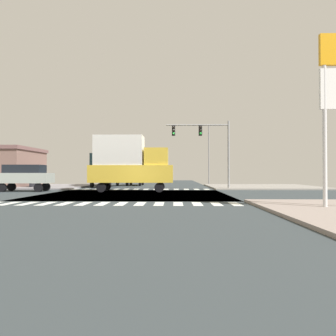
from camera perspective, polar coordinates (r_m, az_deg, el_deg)
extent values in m
cube|color=#333B3E|center=(24.05, -6.17, -4.83)|extent=(14.00, 90.00, 0.05)
cube|color=#333B3E|center=(24.05, -6.17, -4.83)|extent=(90.00, 12.00, 0.05)
cube|color=gray|center=(37.19, 16.67, -3.26)|extent=(12.00, 12.00, 0.14)
cube|color=gray|center=(39.26, -23.04, -3.10)|extent=(12.00, 12.00, 0.14)
cube|color=white|center=(18.77, -26.97, -5.77)|extent=(0.50, 2.00, 0.01)
cube|color=white|center=(18.32, -24.19, -5.91)|extent=(0.50, 2.00, 0.01)
cube|color=white|center=(17.92, -21.28, -6.04)|extent=(0.50, 2.00, 0.01)
cube|color=white|center=(17.56, -18.25, -6.16)|extent=(0.50, 2.00, 0.01)
cube|color=white|center=(17.26, -15.09, -6.27)|extent=(0.50, 2.00, 0.01)
cube|color=white|center=(17.01, -11.84, -6.36)|extent=(0.50, 2.00, 0.01)
cube|color=white|center=(16.81, -8.49, -6.43)|extent=(0.50, 2.00, 0.01)
cube|color=white|center=(16.68, -5.08, -6.49)|extent=(0.50, 2.00, 0.01)
cube|color=white|center=(16.60, -1.62, -6.52)|extent=(0.50, 2.00, 0.01)
cube|color=white|center=(16.58, 1.85, -6.52)|extent=(0.50, 2.00, 0.01)
cube|color=white|center=(16.63, 5.32, -6.50)|extent=(0.50, 2.00, 0.01)
cube|color=white|center=(16.73, 8.76, -6.46)|extent=(0.50, 2.00, 0.01)
cube|color=white|center=(16.89, 12.15, -6.40)|extent=(0.50, 2.00, 0.01)
cube|color=white|center=(32.65, -16.38, -3.71)|extent=(0.50, 2.00, 0.01)
cube|color=white|center=(32.36, -14.68, -3.74)|extent=(0.50, 2.00, 0.01)
cube|color=white|center=(32.10, -12.96, -3.77)|extent=(0.50, 2.00, 0.01)
cube|color=white|center=(31.87, -11.21, -3.80)|extent=(0.50, 2.00, 0.01)
cube|color=white|center=(31.68, -9.44, -3.82)|extent=(0.50, 2.00, 0.01)
cube|color=white|center=(31.51, -7.65, -3.84)|extent=(0.50, 2.00, 0.01)
cube|color=white|center=(31.37, -5.84, -3.86)|extent=(0.50, 2.00, 0.01)
cube|color=white|center=(31.27, -4.02, -3.87)|extent=(0.50, 2.00, 0.01)
cube|color=white|center=(31.20, -2.18, -3.88)|extent=(0.50, 2.00, 0.01)
cube|color=white|center=(31.15, -0.34, -3.88)|extent=(0.50, 2.00, 0.01)
cube|color=white|center=(31.14, 1.50, -3.88)|extent=(0.50, 2.00, 0.01)
cube|color=white|center=(31.17, 3.34, -3.88)|extent=(0.50, 2.00, 0.01)
cube|color=white|center=(31.22, 5.18, -3.87)|extent=(0.50, 2.00, 0.01)
cube|color=white|center=(31.31, 7.01, -3.86)|extent=(0.50, 2.00, 0.01)
cylinder|color=gray|center=(31.42, 10.96, 2.32)|extent=(0.20, 0.20, 6.76)
cylinder|color=gray|center=(31.35, 5.33, 7.79)|extent=(6.16, 0.14, 0.14)
cube|color=black|center=(31.29, 5.90, 6.78)|extent=(0.32, 0.40, 1.00)
sphere|color=black|center=(31.10, 5.94, 7.41)|extent=(0.22, 0.22, 0.22)
sphere|color=black|center=(31.05, 5.94, 6.84)|extent=(0.22, 0.22, 0.22)
sphere|color=green|center=(31.01, 5.94, 6.28)|extent=(0.22, 0.22, 0.22)
cube|color=black|center=(31.19, 1.01, 6.81)|extent=(0.32, 0.40, 1.00)
sphere|color=black|center=(30.99, 1.01, 7.43)|extent=(0.22, 0.22, 0.22)
sphere|color=black|center=(30.94, 1.01, 6.87)|extent=(0.22, 0.22, 0.22)
sphere|color=green|center=(30.90, 1.01, 6.30)|extent=(0.22, 0.22, 0.22)
cylinder|color=silver|center=(15.61, 26.57, 7.55)|extent=(0.18, 0.18, 7.79)
cylinder|color=gray|center=(45.16, 7.42, 2.51)|extent=(0.16, 0.16, 8.60)
cylinder|color=gray|center=(45.53, 6.53, 7.80)|extent=(1.40, 0.10, 0.10)
ellipsoid|color=silver|center=(45.47, 5.64, 7.74)|extent=(0.60, 0.32, 0.20)
cube|color=black|center=(36.48, -23.01, -1.97)|extent=(0.24, 2.20, 1.80)
cylinder|color=black|center=(53.16, -6.81, -2.27)|extent=(0.26, 0.68, 0.68)
cylinder|color=black|center=(53.37, -8.34, -2.26)|extent=(0.26, 0.68, 0.68)
cylinder|color=black|center=(56.05, -6.40, -2.20)|extent=(0.26, 0.68, 0.68)
cylinder|color=black|center=(56.26, -7.86, -2.19)|extent=(0.26, 0.68, 0.68)
cube|color=silver|center=(54.69, -7.35, -1.53)|extent=(1.80, 4.30, 0.66)
cube|color=black|center=(54.69, -7.35, -0.90)|extent=(1.55, 2.24, 0.54)
cylinder|color=black|center=(34.94, -10.59, -2.89)|extent=(0.26, 0.80, 0.80)
cylinder|color=black|center=(35.38, -13.64, -2.86)|extent=(0.26, 0.80, 0.80)
cylinder|color=black|center=(39.74, -9.16, -2.65)|extent=(0.26, 0.80, 0.80)
cylinder|color=black|center=(40.13, -11.86, -2.63)|extent=(0.26, 0.80, 0.80)
cube|color=black|center=(37.51, -11.27, -1.01)|extent=(2.40, 7.20, 1.49)
cube|color=white|center=(38.62, -10.91, 2.00)|extent=(2.30, 4.18, 2.56)
cube|color=black|center=(35.43, -12.01, 1.39)|extent=(2.11, 2.02, 1.49)
cylinder|color=black|center=(30.40, -21.31, -3.21)|extent=(0.74, 0.26, 0.74)
cylinder|color=black|center=(28.96, -22.49, -3.32)|extent=(0.74, 0.26, 0.74)
cylinder|color=black|center=(31.73, -26.54, -3.07)|extent=(0.74, 0.26, 0.74)
cylinder|color=black|center=(30.35, -27.92, -3.17)|extent=(0.74, 0.26, 0.74)
cube|color=#B0B9B0|center=(30.30, -24.60, -1.66)|extent=(4.60, 1.96, 0.88)
cube|color=black|center=(30.30, -24.59, -0.15)|extent=(3.22, 1.69, 0.72)
cylinder|color=black|center=(28.32, -1.43, -3.38)|extent=(0.80, 0.26, 0.80)
cylinder|color=black|center=(26.40, -1.61, -3.56)|extent=(0.80, 0.26, 0.80)
cylinder|color=black|center=(28.95, -11.17, -3.31)|extent=(0.80, 0.26, 0.80)
cylinder|color=black|center=(27.08, -12.04, -3.48)|extent=(0.80, 0.26, 0.80)
cube|color=gold|center=(27.55, -6.61, -1.07)|extent=(7.20, 2.40, 1.49)
cube|color=white|center=(27.78, -8.81, 3.12)|extent=(4.18, 2.30, 2.56)
cube|color=gold|center=(27.38, -2.11, 2.04)|extent=(2.02, 2.11, 1.49)
cylinder|color=black|center=(39.13, -5.12, -2.73)|extent=(0.26, 0.74, 0.74)
cylinder|color=black|center=(39.33, -7.44, -2.72)|extent=(0.26, 0.74, 0.74)
cylinder|color=black|center=(42.58, -4.61, -2.58)|extent=(0.26, 0.74, 0.74)
cylinder|color=black|center=(42.76, -6.75, -2.57)|extent=(0.26, 0.74, 0.74)
cube|color=yellow|center=(40.93, -5.97, -1.53)|extent=(2.00, 5.10, 0.86)
cube|color=black|center=(40.04, -6.12, -0.39)|extent=(1.76, 1.79, 0.75)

